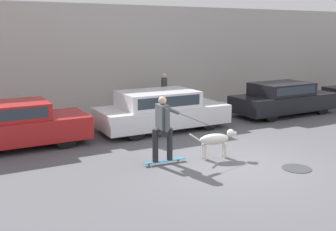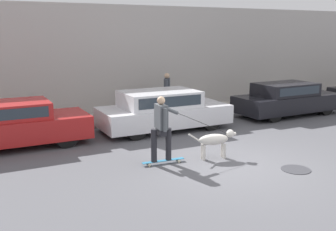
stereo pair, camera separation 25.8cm
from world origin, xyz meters
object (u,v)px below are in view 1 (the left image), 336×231
at_px(dog, 216,140).
at_px(pedestrian_with_bag, 164,91).
at_px(parked_car_2, 283,99).
at_px(skateboarder, 163,126).
at_px(parked_car_0, 12,126).
at_px(parked_car_1, 161,111).

bearing_deg(dog, pedestrian_with_bag, 88.01).
bearing_deg(parked_car_2, skateboarder, -157.41).
xyz_separation_m(skateboarder, pedestrian_with_bag, (2.55, 4.99, 0.03)).
bearing_deg(pedestrian_with_bag, parked_car_0, 46.65).
bearing_deg(parked_car_0, parked_car_2, -1.35).
distance_m(parked_car_1, skateboarder, 3.52).
height_order(parked_car_2, skateboarder, skateboarder).
bearing_deg(parked_car_1, skateboarder, -116.54).
height_order(parked_car_1, skateboarder, skateboarder).
bearing_deg(skateboarder, dog, -5.35).
relative_size(parked_car_0, skateboarder, 1.76).
xyz_separation_m(parked_car_0, parked_car_1, (4.63, -0.00, 0.00)).
bearing_deg(pedestrian_with_bag, parked_car_1, 89.13).
bearing_deg(parked_car_2, parked_car_1, 177.87).
distance_m(parked_car_0, parked_car_1, 4.63).
distance_m(parked_car_1, dog, 3.38).
relative_size(parked_car_1, dog, 3.40).
height_order(parked_car_0, dog, parked_car_0).
relative_size(parked_car_1, pedestrian_with_bag, 2.85).
height_order(parked_car_0, skateboarder, skateboarder).
relative_size(parked_car_2, dog, 3.44).
bearing_deg(parked_car_2, dog, -150.40).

